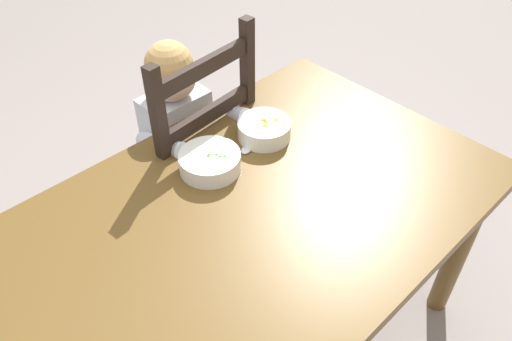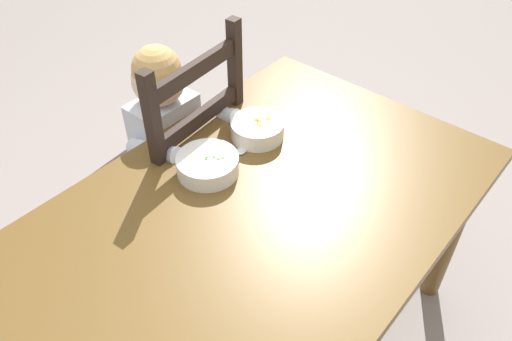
% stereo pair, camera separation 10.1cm
% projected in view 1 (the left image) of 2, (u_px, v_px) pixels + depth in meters
% --- Properties ---
extents(ground_plane, '(8.00, 8.00, 0.00)m').
position_uv_depth(ground_plane, '(256.00, 340.00, 1.82)').
color(ground_plane, gray).
extents(dining_table, '(1.37, 0.90, 0.70)m').
position_uv_depth(dining_table, '(256.00, 228.00, 1.42)').
color(dining_table, brown).
rests_on(dining_table, ground).
extents(dining_chair, '(0.46, 0.46, 1.01)m').
position_uv_depth(dining_chair, '(187.00, 164.00, 1.84)').
color(dining_chair, black).
rests_on(dining_chair, ground).
extents(child_figure, '(0.32, 0.31, 0.95)m').
position_uv_depth(child_figure, '(182.00, 130.00, 1.73)').
color(child_figure, silver).
rests_on(child_figure, ground).
extents(bowl_of_peas, '(0.18, 0.18, 0.06)m').
position_uv_depth(bowl_of_peas, '(210.00, 161.00, 1.45)').
color(bowl_of_peas, white).
rests_on(bowl_of_peas, dining_table).
extents(bowl_of_carrots, '(0.17, 0.17, 0.06)m').
position_uv_depth(bowl_of_carrots, '(264.00, 129.00, 1.56)').
color(bowl_of_carrots, white).
rests_on(bowl_of_carrots, dining_table).
extents(spoon, '(0.13, 0.07, 0.01)m').
position_uv_depth(spoon, '(249.00, 146.00, 1.54)').
color(spoon, silver).
rests_on(spoon, dining_table).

